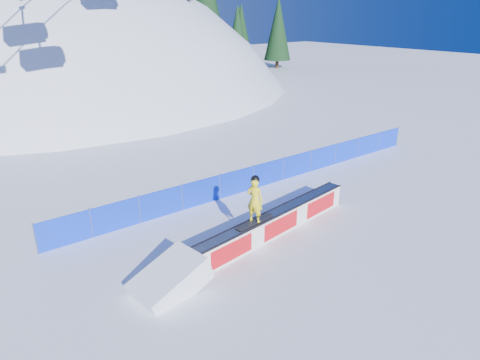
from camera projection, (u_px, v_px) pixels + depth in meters
ground at (338, 215)px, 18.31m from camera, size 160.00×160.00×0.00m
snow_hill at (77, 225)px, 55.94m from camera, size 64.00×64.00×64.00m
safety_fence at (269, 173)px, 21.41m from camera, size 22.05×0.05×1.30m
rail_box at (276, 223)px, 16.63m from camera, size 8.16×1.67×0.98m
snow_ramp at (171, 290)px, 13.44m from camera, size 2.59×1.82×1.50m
snowboarder at (255, 200)px, 15.29m from camera, size 1.77×0.73×1.82m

